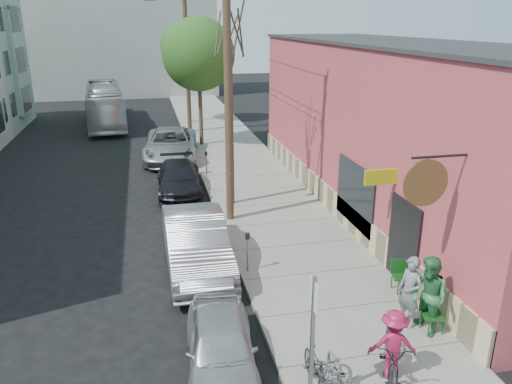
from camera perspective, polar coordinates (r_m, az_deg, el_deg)
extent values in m
plane|color=black|center=(14.67, -9.32, -11.25)|extent=(120.00, 120.00, 0.00)
cube|color=gray|center=(25.22, -1.30, 2.31)|extent=(4.50, 58.00, 0.15)
cube|color=#B6434D|center=(20.47, 15.32, 6.86)|extent=(5.00, 20.00, 6.50)
cube|color=#2B2B2D|center=(20.07, 16.17, 16.09)|extent=(5.20, 20.20, 0.12)
cube|color=beige|center=(20.17, 8.29, -0.82)|extent=(0.10, 20.00, 1.10)
cube|color=black|center=(14.86, 16.51, -5.76)|extent=(0.10, 1.60, 2.60)
cube|color=black|center=(17.65, 11.25, -0.30)|extent=(0.08, 3.00, 2.20)
cylinder|color=brown|center=(11.74, 18.80, 0.97)|extent=(1.10, 0.06, 1.10)
cube|color=#AAB815|center=(14.68, 14.08, 1.68)|extent=(1.00, 0.08, 0.45)
cube|color=#8EA289|center=(39.79, -26.04, 13.11)|extent=(1.10, 3.20, 7.00)
cube|color=#A6A5A1|center=(54.73, -14.85, 17.06)|extent=(18.00, 8.00, 12.00)
cube|color=slate|center=(9.96, 6.44, -16.64)|extent=(0.07, 0.07, 2.80)
cube|color=silver|center=(9.41, 6.66, -11.69)|extent=(0.02, 0.45, 0.60)
cylinder|color=slate|center=(15.05, -0.96, -7.13)|extent=(0.06, 0.06, 1.10)
cylinder|color=black|center=(14.79, -0.98, -5.05)|extent=(0.14, 0.14, 0.18)
cylinder|color=slate|center=(24.17, -5.68, 3.01)|extent=(0.06, 0.06, 1.10)
cylinder|color=black|center=(24.01, -5.73, 4.39)|extent=(0.14, 0.14, 0.18)
cylinder|color=#503A28|center=(17.88, -3.23, 11.99)|extent=(0.28, 0.28, 10.00)
cylinder|color=#503A28|center=(33.93, -7.92, 15.19)|extent=(0.28, 0.28, 10.00)
cylinder|color=#44392C|center=(19.89, -2.93, 7.19)|extent=(0.24, 0.24, 6.22)
cylinder|color=#44392C|center=(30.42, -6.38, 10.08)|extent=(0.24, 0.24, 5.00)
sphere|color=#2F5F21|center=(30.11, -6.59, 15.37)|extent=(4.24, 4.24, 4.24)
cylinder|color=#44392C|center=(37.83, -7.70, 11.79)|extent=(0.24, 0.24, 5.03)
sphere|color=#2F5F21|center=(37.58, -7.90, 16.07)|extent=(3.78, 3.78, 3.78)
imported|color=slate|center=(12.95, 17.16, -10.85)|extent=(0.63, 0.78, 1.84)
imported|color=#327D48|center=(12.77, 19.17, -11.18)|extent=(0.89, 1.07, 1.97)
imported|color=#9B163E|center=(11.24, 15.38, -16.45)|extent=(1.14, 0.84, 1.57)
imported|color=black|center=(11.39, 15.27, -17.50)|extent=(1.42, 2.14, 1.06)
imported|color=black|center=(10.85, 6.86, -19.47)|extent=(0.45, 1.53, 0.91)
imported|color=slate|center=(10.61, 9.53, -20.33)|extent=(0.92, 1.98, 1.00)
imported|color=#ABAFB3|center=(11.36, -4.04, -17.18)|extent=(1.81, 3.85, 1.28)
imported|color=#9999A0|center=(15.53, -6.86, -5.77)|extent=(1.87, 5.22, 1.71)
imported|color=black|center=(22.45, -8.82, 1.53)|extent=(2.03, 4.64, 1.33)
imported|color=#A3A7AB|center=(27.99, -9.71, 5.35)|extent=(3.37, 6.27, 1.67)
imported|color=silver|center=(38.54, -16.89, 9.49)|extent=(3.31, 10.69, 2.93)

